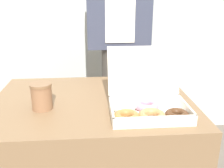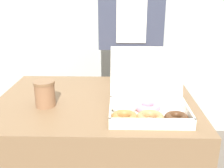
% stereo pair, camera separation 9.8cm
% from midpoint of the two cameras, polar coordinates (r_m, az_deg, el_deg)
% --- Properties ---
extents(donut_box, '(0.32, 0.31, 0.24)m').
position_cam_midpoint_polar(donut_box, '(1.05, 9.79, -4.84)').
color(donut_box, white).
rests_on(donut_box, table).
extents(coffee_cup, '(0.09, 0.09, 0.11)m').
position_cam_midpoint_polar(coffee_cup, '(1.13, -12.06, -2.08)').
color(coffee_cup, '#8C6042').
rests_on(coffee_cup, table).
extents(person_customer, '(0.40, 0.22, 1.69)m').
position_cam_midpoint_polar(person_customer, '(1.72, 5.63, 8.70)').
color(person_customer, '#4C4742').
rests_on(person_customer, ground_plane).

